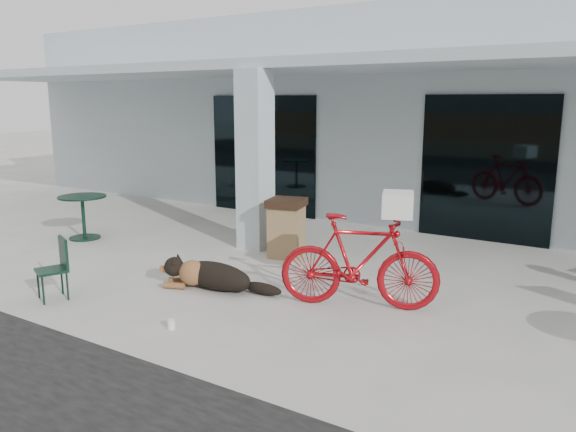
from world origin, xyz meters
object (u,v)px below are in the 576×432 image
Objects in this scene: cafe_table_near at (83,217)px; cafe_chair_near at (51,269)px; bicycle at (359,261)px; dog at (215,274)px; trash_receptacle at (287,228)px.

cafe_chair_near is (2.44, -2.41, -0.00)m from cafe_table_near.
cafe_chair_near is at bearing 97.94° from bicycle.
bicycle is 4.02m from cafe_chair_near.
trash_receptacle reaches higher than dog.
cafe_chair_near is at bearing -113.69° from trash_receptacle.
cafe_chair_near reaches higher than dog.
trash_receptacle is at bearing 14.28° from cafe_table_near.
dog is 1.51× the size of cafe_table_near.
bicycle reaches higher than dog.
cafe_chair_near is (-1.57, -1.45, 0.19)m from dog.
bicycle is 2.03× the size of trash_receptacle.
cafe_table_near is at bearing 64.82° from bicycle.
dog is 4.12m from cafe_table_near.
dog is 1.35× the size of trash_receptacle.
trash_receptacle is (3.93, 1.00, 0.08)m from cafe_table_near.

